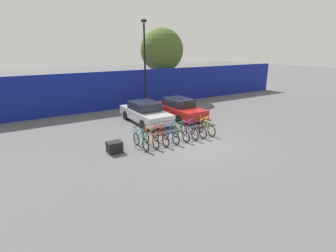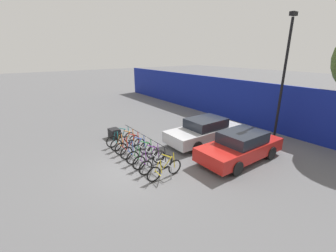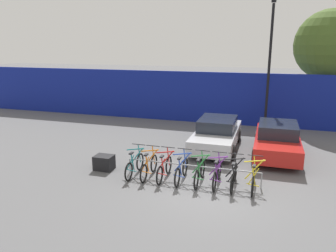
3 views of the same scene
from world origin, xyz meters
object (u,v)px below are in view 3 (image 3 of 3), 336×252
(bicycle_purple, at_px, (217,175))
(lamp_post, at_px, (270,61))
(bicycle_red, at_px, (164,169))
(bicycle_orange, at_px, (149,167))
(bike_rack, at_px, (192,167))
(bicycle_yellow, at_px, (253,179))
(car_silver, at_px, (217,134))
(bicycle_blue, at_px, (181,171))
(bicycle_green, at_px, (200,173))
(cargo_crate, at_px, (104,163))
(car_red, at_px, (277,140))
(bicycle_black, at_px, (234,177))
(bicycle_teal, at_px, (135,165))
(tree_behind_hoarding, at_px, (330,46))

(bicycle_purple, xyz_separation_m, lamp_post, (1.39, 7.97, 3.44))
(bicycle_red, bearing_deg, bicycle_orange, 179.44)
(bike_rack, distance_m, bicycle_yellow, 2.11)
(bicycle_orange, relative_size, car_silver, 0.37)
(bicycle_blue, distance_m, bicycle_green, 0.65)
(car_silver, height_order, cargo_crate, car_silver)
(bicycle_orange, height_order, cargo_crate, bicycle_orange)
(car_silver, distance_m, car_red, 2.63)
(lamp_post, bearing_deg, bicycle_orange, -115.72)
(bicycle_black, height_order, car_silver, car_silver)
(bicycle_orange, bearing_deg, car_red, 45.18)
(car_silver, bearing_deg, bicycle_red, -106.52)
(car_silver, height_order, car_red, same)
(bicycle_orange, relative_size, bicycle_yellow, 1.00)
(car_red, bearing_deg, car_silver, 175.60)
(bicycle_teal, xyz_separation_m, bicycle_blue, (1.76, 0.00, 0.00))
(car_red, bearing_deg, bicycle_blue, -129.55)
(bicycle_red, bearing_deg, bicycle_black, -0.56)
(bike_rack, bearing_deg, cargo_crate, 179.58)
(bicycle_teal, height_order, bicycle_blue, same)
(bicycle_orange, relative_size, lamp_post, 0.25)
(bicycle_black, distance_m, car_red, 4.14)
(car_red, distance_m, cargo_crate, 7.33)
(bicycle_teal, height_order, bicycle_orange, same)
(bicycle_blue, height_order, bicycle_purple, same)
(bicycle_teal, xyz_separation_m, bicycle_green, (2.41, 0.00, 0.00))
(lamp_post, relative_size, tree_behind_hoarding, 1.04)
(bike_rack, xyz_separation_m, bicycle_black, (1.46, -0.15, -0.12))
(bicycle_black, bearing_deg, bicycle_teal, 176.65)
(bicycle_blue, relative_size, bicycle_yellow, 1.00)
(bike_rack, xyz_separation_m, bicycle_yellow, (2.10, -0.15, -0.12))
(bicycle_green, relative_size, lamp_post, 0.25)
(bicycle_orange, bearing_deg, car_silver, 70.14)
(lamp_post, bearing_deg, cargo_crate, -126.33)
(bicycle_yellow, bearing_deg, bicycle_orange, 179.74)
(bicycle_blue, relative_size, car_red, 0.38)
(bicycle_green, bearing_deg, bicycle_purple, -0.20)
(bicycle_purple, distance_m, tree_behind_hoarding, 12.46)
(bike_rack, distance_m, bicycle_blue, 0.39)
(bicycle_black, relative_size, cargo_crate, 2.44)
(car_red, bearing_deg, bicycle_orange, -138.62)
(bicycle_green, bearing_deg, car_red, 56.44)
(bicycle_black, bearing_deg, bicycle_purple, 176.65)
(tree_behind_hoarding, bearing_deg, bicycle_green, -115.95)
(cargo_crate, bearing_deg, bike_rack, -0.42)
(bicycle_black, height_order, bicycle_yellow, same)
(bicycle_orange, xyz_separation_m, car_silver, (1.79, 4.09, 0.31))
(bicycle_black, xyz_separation_m, car_silver, (-1.22, 4.09, 0.31))
(bicycle_red, distance_m, bicycle_purple, 1.87)
(bicycle_teal, bearing_deg, bicycle_purple, 3.30)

